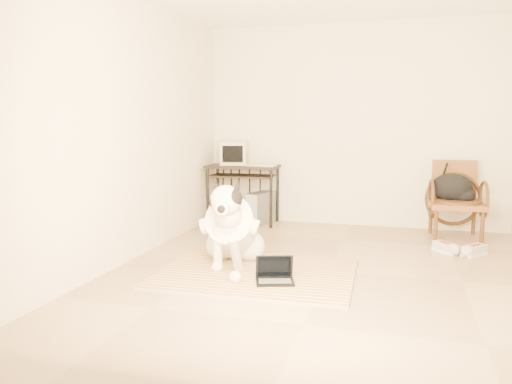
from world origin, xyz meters
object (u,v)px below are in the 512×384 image
at_px(pc_tower, 261,208).
at_px(dog, 232,230).
at_px(computer_desk, 243,174).
at_px(rattan_chair, 456,199).
at_px(laptop, 275,275).
at_px(crt_monitor, 234,153).
at_px(backpack, 454,189).

bearing_deg(pc_tower, dog, -82.20).
bearing_deg(pc_tower, computer_desk, -172.27).
xyz_separation_m(dog, rattan_chair, (2.22, 1.91, 0.11)).
relative_size(pc_tower, rattan_chair, 0.54).
xyz_separation_m(laptop, rattan_chair, (1.69, 2.34, 0.39)).
relative_size(crt_monitor, rattan_chair, 0.44).
xyz_separation_m(dog, computer_desk, (-0.53, 2.02, 0.34)).
distance_m(crt_monitor, backpack, 2.89).
height_order(dog, rattan_chair, rattan_chair).
bearing_deg(laptop, crt_monitor, 115.57).
distance_m(laptop, pc_tower, 2.61).
relative_size(laptop, rattan_chair, 0.41).
bearing_deg(laptop, backpack, 54.61).
relative_size(laptop, pc_tower, 0.76).
distance_m(laptop, rattan_chair, 2.91).
height_order(dog, laptop, dog).
relative_size(dog, crt_monitor, 2.95).
bearing_deg(backpack, computer_desk, 177.70).
xyz_separation_m(laptop, pc_tower, (-0.81, 2.48, 0.14)).
bearing_deg(crt_monitor, rattan_chair, -3.52).
relative_size(dog, pc_tower, 2.39).
xyz_separation_m(dog, crt_monitor, (-0.67, 2.09, 0.61)).
bearing_deg(laptop, pc_tower, 108.19).
height_order(crt_monitor, backpack, crt_monitor).
distance_m(dog, backpack, 2.92).
bearing_deg(rattan_chair, backpack, -173.34).
relative_size(computer_desk, crt_monitor, 2.41).
relative_size(dog, backpack, 2.38).
distance_m(laptop, crt_monitor, 2.93).
bearing_deg(rattan_chair, pc_tower, 176.82).
relative_size(computer_desk, rattan_chair, 1.07).
height_order(dog, computer_desk, dog).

